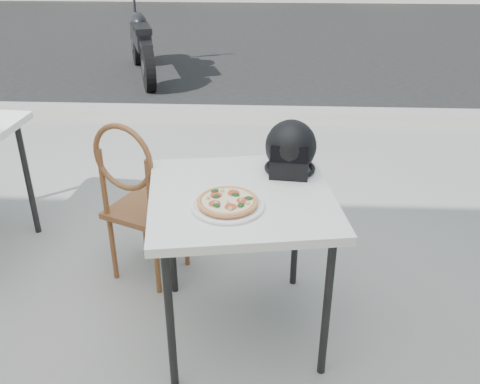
{
  "coord_description": "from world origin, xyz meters",
  "views": [
    {
      "loc": [
        0.62,
        -2.2,
        1.91
      ],
      "look_at": [
        0.52,
        -0.17,
        0.83
      ],
      "focal_mm": 40.0,
      "sensor_mm": 36.0,
      "label": 1
    }
  ],
  "objects_px": {
    "helmet": "(291,150)",
    "cafe_chair_main": "(138,195)",
    "pizza": "(228,201)",
    "motorcycle": "(141,45)",
    "plate": "(228,205)",
    "cafe_table_main": "(241,207)"
  },
  "relations": [
    {
      "from": "motorcycle",
      "to": "plate",
      "type": "bearing_deg",
      "value": -91.6
    },
    {
      "from": "helmet",
      "to": "cafe_chair_main",
      "type": "distance_m",
      "value": 0.89
    },
    {
      "from": "pizza",
      "to": "helmet",
      "type": "distance_m",
      "value": 0.48
    },
    {
      "from": "cafe_chair_main",
      "to": "helmet",
      "type": "bearing_deg",
      "value": -166.78
    },
    {
      "from": "pizza",
      "to": "cafe_chair_main",
      "type": "height_order",
      "value": "cafe_chair_main"
    },
    {
      "from": "motorcycle",
      "to": "helmet",
      "type": "bearing_deg",
      "value": -87.08
    },
    {
      "from": "pizza",
      "to": "motorcycle",
      "type": "distance_m",
      "value": 5.02
    },
    {
      "from": "plate",
      "to": "cafe_chair_main",
      "type": "relative_size",
      "value": 0.41
    },
    {
      "from": "cafe_chair_main",
      "to": "motorcycle",
      "type": "distance_m",
      "value": 4.36
    },
    {
      "from": "plate",
      "to": "cafe_chair_main",
      "type": "xyz_separation_m",
      "value": [
        -0.53,
        0.53,
        -0.24
      ]
    },
    {
      "from": "helmet",
      "to": "motorcycle",
      "type": "distance_m",
      "value": 4.76
    },
    {
      "from": "pizza",
      "to": "helmet",
      "type": "relative_size",
      "value": 1.14
    },
    {
      "from": "cafe_table_main",
      "to": "cafe_chair_main",
      "type": "distance_m",
      "value": 0.72
    },
    {
      "from": "cafe_table_main",
      "to": "helmet",
      "type": "bearing_deg",
      "value": 47.45
    },
    {
      "from": "cafe_chair_main",
      "to": "motorcycle",
      "type": "xyz_separation_m",
      "value": [
        -0.9,
        4.26,
        -0.14
      ]
    },
    {
      "from": "cafe_table_main",
      "to": "pizza",
      "type": "height_order",
      "value": "pizza"
    },
    {
      "from": "cafe_table_main",
      "to": "cafe_chair_main",
      "type": "bearing_deg",
      "value": 145.3
    },
    {
      "from": "cafe_chair_main",
      "to": "motorcycle",
      "type": "height_order",
      "value": "cafe_chair_main"
    },
    {
      "from": "plate",
      "to": "pizza",
      "type": "bearing_deg",
      "value": 58.71
    },
    {
      "from": "cafe_chair_main",
      "to": "motorcycle",
      "type": "relative_size",
      "value": 0.54
    },
    {
      "from": "helmet",
      "to": "motorcycle",
      "type": "xyz_separation_m",
      "value": [
        -1.71,
        4.42,
        -0.48
      ]
    },
    {
      "from": "plate",
      "to": "motorcycle",
      "type": "relative_size",
      "value": 0.22
    }
  ]
}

